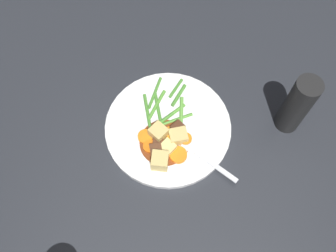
{
  "coord_description": "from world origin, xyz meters",
  "views": [
    {
      "loc": [
        0.33,
        0.06,
        0.72
      ],
      "look_at": [
        0.0,
        0.0,
        0.01
      ],
      "focal_mm": 39.67,
      "sensor_mm": 36.0,
      "label": 1
    }
  ],
  "objects": [
    {
      "name": "green_bean_4",
      "position": [
        -0.09,
        -0.0,
        0.02
      ],
      "size": [
        0.05,
        0.02,
        0.01
      ],
      "primitive_type": "cylinder",
      "rotation": [
        0.0,
        1.57,
        5.93
      ],
      "color": "#4C8E33",
      "rests_on": "dinner_plate"
    },
    {
      "name": "pepper_mill",
      "position": [
        -0.06,
        0.25,
        0.08
      ],
      "size": [
        0.05,
        0.05,
        0.15
      ],
      "primitive_type": "cylinder",
      "color": "black",
      "rests_on": "ground_plane"
    },
    {
      "name": "meat_chunk_0",
      "position": [
        0.07,
        -0.01,
        0.02
      ],
      "size": [
        0.04,
        0.03,
        0.02
      ],
      "primitive_type": "cube",
      "rotation": [
        0.0,
        0.0,
        3.51
      ],
      "color": "#56331E",
      "rests_on": "dinner_plate"
    },
    {
      "name": "green_bean_2",
      "position": [
        -0.02,
        -0.0,
        0.02
      ],
      "size": [
        0.07,
        0.06,
        0.01
      ],
      "primitive_type": "cylinder",
      "rotation": [
        0.0,
        1.57,
        5.59
      ],
      "color": "#599E38",
      "rests_on": "dinner_plate"
    },
    {
      "name": "meat_chunk_1",
      "position": [
        0.04,
        -0.01,
        0.02
      ],
      "size": [
        0.03,
        0.02,
        0.02
      ],
      "primitive_type": "cube",
      "rotation": [
        0.0,
        0.0,
        1.73
      ],
      "color": "#4C2B19",
      "rests_on": "dinner_plate"
    },
    {
      "name": "potato_chunk_1",
      "position": [
        0.02,
        0.03,
        0.03
      ],
      "size": [
        0.04,
        0.05,
        0.02
      ],
      "primitive_type": "cube",
      "rotation": [
        0.0,
        0.0,
        0.4
      ],
      "color": "#DBBC6B",
      "rests_on": "dinner_plate"
    },
    {
      "name": "green_bean_3",
      "position": [
        -0.04,
        0.02,
        0.02
      ],
      "size": [
        0.06,
        0.02,
        0.01
      ],
      "primitive_type": "cylinder",
      "rotation": [
        0.0,
        1.57,
        6.43
      ],
      "color": "#66AD42",
      "rests_on": "dinner_plate"
    },
    {
      "name": "green_bean_8",
      "position": [
        -0.02,
        0.02,
        0.02
      ],
      "size": [
        0.04,
        0.06,
        0.01
      ],
      "primitive_type": "cylinder",
      "rotation": [
        0.0,
        1.57,
        5.27
      ],
      "color": "#599E38",
      "rests_on": "dinner_plate"
    },
    {
      "name": "carrot_slice_1",
      "position": [
        0.02,
        0.01,
        0.02
      ],
      "size": [
        0.04,
        0.04,
        0.01
      ],
      "primitive_type": "cylinder",
      "rotation": [
        0.0,
        0.0,
        0.82
      ],
      "color": "orange",
      "rests_on": "dinner_plate"
    },
    {
      "name": "ground_plane",
      "position": [
        0.0,
        0.0,
        0.0
      ],
      "size": [
        3.0,
        3.0,
        0.0
      ],
      "primitive_type": "plane",
      "color": "#26282D"
    },
    {
      "name": "potato_chunk_2",
      "position": [
        0.08,
        0.0,
        0.03
      ],
      "size": [
        0.04,
        0.04,
        0.03
      ],
      "primitive_type": "cube",
      "rotation": [
        0.0,
        0.0,
        0.07
      ],
      "color": "#DBBC6B",
      "rests_on": "dinner_plate"
    },
    {
      "name": "green_bean_9",
      "position": [
        -0.08,
        0.01,
        0.02
      ],
      "size": [
        0.06,
        0.03,
        0.01
      ],
      "primitive_type": "cylinder",
      "rotation": [
        0.0,
        1.57,
        5.97
      ],
      "color": "#4C8E33",
      "rests_on": "dinner_plate"
    },
    {
      "name": "dinner_plate",
      "position": [
        0.0,
        0.0,
        0.01
      ],
      "size": [
        0.27,
        0.27,
        0.01
      ],
      "primitive_type": "cylinder",
      "color": "white",
      "rests_on": "ground_plane"
    },
    {
      "name": "green_bean_6",
      "position": [
        -0.01,
        -0.02,
        0.02
      ],
      "size": [
        0.05,
        0.05,
        0.01
      ],
      "primitive_type": "cylinder",
      "rotation": [
        0.0,
        1.57,
        5.59
      ],
      "color": "#4C8E33",
      "rests_on": "dinner_plate"
    },
    {
      "name": "carrot_slice_2",
      "position": [
        0.05,
        -0.03,
        0.02
      ],
      "size": [
        0.03,
        0.03,
        0.01
      ],
      "primitive_type": "cylinder",
      "rotation": [
        0.0,
        0.0,
        4.91
      ],
      "color": "orange",
      "rests_on": "dinner_plate"
    },
    {
      "name": "carrot_slice_4",
      "position": [
        0.02,
        0.04,
        0.02
      ],
      "size": [
        0.04,
        0.04,
        0.01
      ],
      "primitive_type": "cylinder",
      "rotation": [
        0.0,
        0.0,
        2.53
      ],
      "color": "orange",
      "rests_on": "dinner_plate"
    },
    {
      "name": "carrot_slice_0",
      "position": [
        0.06,
        0.03,
        0.02
      ],
      "size": [
        0.04,
        0.04,
        0.01
      ],
      "primitive_type": "cylinder",
      "rotation": [
        0.0,
        0.0,
        4.69
      ],
      "color": "orange",
      "rests_on": "dinner_plate"
    },
    {
      "name": "green_bean_1",
      "position": [
        -0.04,
        -0.03,
        0.02
      ],
      "size": [
        0.07,
        0.03,
        0.01
      ],
      "primitive_type": "cylinder",
      "rotation": [
        0.0,
        1.57,
        6.66
      ],
      "color": "#4C8E33",
      "rests_on": "dinner_plate"
    },
    {
      "name": "fork",
      "position": [
        0.05,
        0.07,
        0.01
      ],
      "size": [
        0.09,
        0.16,
        0.0
      ],
      "color": "silver",
      "rests_on": "dinner_plate"
    },
    {
      "name": "potato_chunk_0",
      "position": [
        0.03,
        -0.01,
        0.03
      ],
      "size": [
        0.04,
        0.04,
        0.03
      ],
      "primitive_type": "cube",
      "rotation": [
        0.0,
        0.0,
        1.01
      ],
      "color": "#DBBC6B",
      "rests_on": "dinner_plate"
    },
    {
      "name": "potato_chunk_3",
      "position": [
        0.05,
        0.01,
        0.02
      ],
      "size": [
        0.04,
        0.04,
        0.02
      ],
      "primitive_type": "cube",
      "rotation": [
        0.0,
        0.0,
        1.03
      ],
      "color": "#E5CC7A",
      "rests_on": "dinner_plate"
    },
    {
      "name": "green_bean_7",
      "position": [
        -0.02,
        -0.05,
        0.02
      ],
      "size": [
        0.08,
        0.04,
        0.01
      ],
      "primitive_type": "cylinder",
      "rotation": [
        0.0,
        1.57,
        6.65
      ],
      "color": "#4C8E33",
      "rests_on": "dinner_plate"
    },
    {
      "name": "green_bean_5",
      "position": [
        -0.07,
        -0.04,
        0.02
      ],
      "size": [
        0.08,
        0.02,
        0.01
      ],
      "primitive_type": "cylinder",
      "rotation": [
        0.0,
        1.57,
        6.16
      ],
      "color": "#4C8E33",
      "rests_on": "dinner_plate"
    },
    {
      "name": "meat_chunk_2",
      "position": [
        0.01,
        0.02,
        0.02
      ],
      "size": [
        0.03,
        0.03,
        0.02
      ],
      "primitive_type": "cube",
      "rotation": [
        0.0,
        0.0,
        4.11
      ],
      "color": "#4C2B19",
      "rests_on": "dinner_plate"
    },
    {
      "name": "carrot_slice_3",
      "position": [
        0.03,
        -0.04,
        0.02
      ],
      "size": [
        0.04,
        0.04,
        0.01
      ],
      "primitive_type": "cylinder",
      "rotation": [
        0.0,
        0.0,
        4.37
      ],
      "color": "orange",
      "rests_on": "dinner_plate"
    },
    {
      "name": "stew_sauce",
      "position": [
        0.04,
        0.0,
        0.01
      ],
      "size": [
        0.1,
        0.1,
        0.0
      ],
      "primitive_type": "cylinder",
      "color": "brown",
      "rests_on": "dinner_plate"
    },
    {
      "name": "green_bean_0",
      "position": [
        -0.04,
        -0.03,
        0.02
      ],
      "size": [
        0.08,
        0.03,
        0.01
      ],
      "primitive_type": "cylinder",
      "rotation": [
        0.0,
        1.57,
        6.02
      ],
      "color": "#599E38",
      "rests_on": "dinner_plate"
    }
  ]
}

